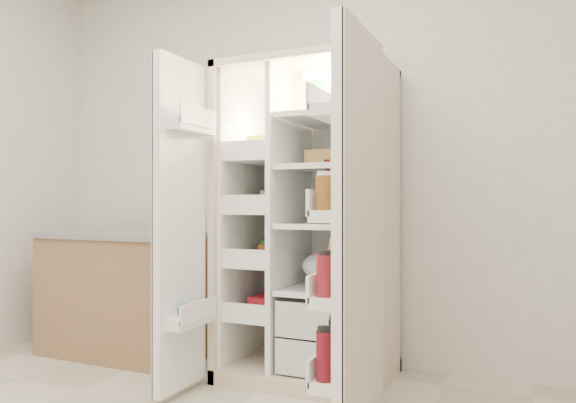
% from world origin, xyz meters
% --- Properties ---
extents(wall_back, '(4.00, 0.02, 2.70)m').
position_xyz_m(wall_back, '(0.00, 2.00, 1.35)').
color(wall_back, white).
rests_on(wall_back, floor).
extents(refrigerator, '(0.92, 0.70, 1.80)m').
position_xyz_m(refrigerator, '(0.17, 1.65, 0.74)').
color(refrigerator, beige).
rests_on(refrigerator, floor).
extents(freezer_door, '(0.15, 0.40, 1.72)m').
position_xyz_m(freezer_door, '(-0.34, 1.05, 0.89)').
color(freezer_door, white).
rests_on(freezer_door, floor).
extents(fridge_door, '(0.17, 0.58, 1.72)m').
position_xyz_m(fridge_door, '(0.64, 0.96, 0.87)').
color(fridge_door, white).
rests_on(fridge_door, floor).
extents(kitchen_counter, '(1.12, 0.60, 0.81)m').
position_xyz_m(kitchen_counter, '(-1.13, 1.54, 0.41)').
color(kitchen_counter, '#8E6947').
rests_on(kitchen_counter, floor).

